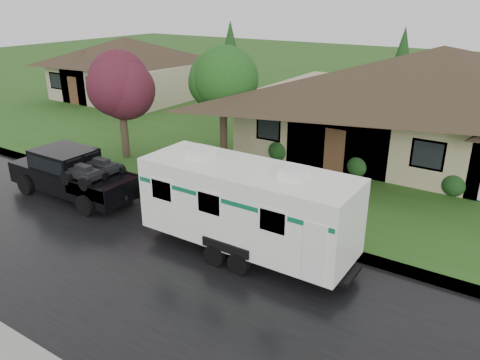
{
  "coord_description": "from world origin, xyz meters",
  "views": [
    {
      "loc": [
        6.5,
        -10.97,
        8.03
      ],
      "look_at": [
        -1.98,
        2.0,
        1.88
      ],
      "focal_mm": 35.0,
      "sensor_mm": 36.0,
      "label": 1
    }
  ],
  "objects": [
    {
      "name": "tree_left_green",
      "position": [
        -6.91,
        8.01,
        3.92
      ],
      "size": [
        3.28,
        3.28,
        5.43
      ],
      "color": "#382B1E",
      "rests_on": "lawn"
    },
    {
      "name": "pickup_truck",
      "position": [
        -9.58,
        0.56,
        1.08
      ],
      "size": [
        6.05,
        2.3,
        2.02
      ],
      "color": "black",
      "rests_on": "ground"
    },
    {
      "name": "travel_trailer",
      "position": [
        -0.77,
        0.56,
        1.78
      ],
      "size": [
        7.46,
        2.62,
        3.35
      ],
      "color": "white",
      "rests_on": "ground"
    },
    {
      "name": "tree_red",
      "position": [
        -11.14,
        5.17,
        3.83
      ],
      "size": [
        3.2,
        3.2,
        5.3
      ],
      "color": "#382B1E",
      "rests_on": "lawn"
    },
    {
      "name": "road",
      "position": [
        0.0,
        -2.0,
        0.01
      ],
      "size": [
        140.0,
        8.0,
        0.01
      ],
      "primitive_type": "cube",
      "color": "black",
      "rests_on": "ground"
    },
    {
      "name": "house_main",
      "position": [
        2.29,
        13.84,
        3.59
      ],
      "size": [
        19.44,
        10.8,
        6.9
      ],
      "color": "tan",
      "rests_on": "lawn"
    },
    {
      "name": "ground",
      "position": [
        0.0,
        0.0,
        0.0
      ],
      "size": [
        140.0,
        140.0,
        0.0
      ],
      "primitive_type": "plane",
      "color": "#295019",
      "rests_on": "ground"
    },
    {
      "name": "shrub_row",
      "position": [
        2.0,
        9.3,
        0.65
      ],
      "size": [
        13.6,
        1.0,
        1.0
      ],
      "color": "#143814",
      "rests_on": "lawn"
    },
    {
      "name": "house_far",
      "position": [
        -21.78,
        15.85,
        2.97
      ],
      "size": [
        10.8,
        8.64,
        5.8
      ],
      "color": "tan",
      "rests_on": "lawn"
    },
    {
      "name": "lawn",
      "position": [
        0.0,
        15.0,
        0.07
      ],
      "size": [
        140.0,
        26.0,
        0.15
      ],
      "primitive_type": "cube",
      "color": "#295019",
      "rests_on": "ground"
    },
    {
      "name": "curb",
      "position": [
        0.0,
        2.25,
        0.07
      ],
      "size": [
        140.0,
        0.5,
        0.15
      ],
      "primitive_type": "cube",
      "color": "gray",
      "rests_on": "ground"
    }
  ]
}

